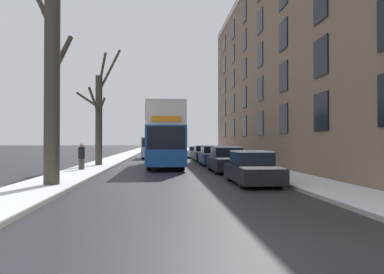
{
  "coord_description": "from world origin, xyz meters",
  "views": [
    {
      "loc": [
        -0.81,
        -5.35,
        1.83
      ],
      "look_at": [
        0.95,
        14.52,
        2.09
      ],
      "focal_mm": 32.0,
      "sensor_mm": 36.0,
      "label": 1
    }
  ],
  "objects_px": {
    "bare_tree_left_1": "(99,115)",
    "oncoming_van": "(152,147)",
    "bare_tree_left_0": "(52,81)",
    "parked_car_1": "(227,160)",
    "pedestrian_left_sidewalk": "(81,156)",
    "parked_car_2": "(212,156)",
    "parked_car_0": "(252,169)",
    "parked_car_3": "(203,154)",
    "parked_car_4": "(197,152)",
    "double_decker_bus": "(165,133)"
  },
  "relations": [
    {
      "from": "parked_car_4",
      "to": "parked_car_1",
      "type": "bearing_deg",
      "value": -90.0
    },
    {
      "from": "double_decker_bus",
      "to": "parked_car_2",
      "type": "xyz_separation_m",
      "value": [
        3.61,
        1.21,
        -1.75
      ]
    },
    {
      "from": "parked_car_4",
      "to": "oncoming_van",
      "type": "bearing_deg",
      "value": -178.91
    },
    {
      "from": "parked_car_2",
      "to": "parked_car_4",
      "type": "bearing_deg",
      "value": 90.0
    },
    {
      "from": "bare_tree_left_0",
      "to": "oncoming_van",
      "type": "xyz_separation_m",
      "value": [
        3.25,
        23.7,
        -2.99
      ]
    },
    {
      "from": "bare_tree_left_0",
      "to": "parked_car_2",
      "type": "distance_m",
      "value": 15.23
    },
    {
      "from": "bare_tree_left_1",
      "to": "parked_car_1",
      "type": "distance_m",
      "value": 9.96
    },
    {
      "from": "parked_car_0",
      "to": "parked_car_4",
      "type": "height_order",
      "value": "parked_car_0"
    },
    {
      "from": "parked_car_0",
      "to": "parked_car_4",
      "type": "relative_size",
      "value": 0.99
    },
    {
      "from": "double_decker_bus",
      "to": "oncoming_van",
      "type": "relative_size",
      "value": 1.87
    },
    {
      "from": "bare_tree_left_1",
      "to": "pedestrian_left_sidewalk",
      "type": "distance_m",
      "value": 4.79
    },
    {
      "from": "parked_car_0",
      "to": "pedestrian_left_sidewalk",
      "type": "bearing_deg",
      "value": 143.11
    },
    {
      "from": "bare_tree_left_0",
      "to": "double_decker_bus",
      "type": "distance_m",
      "value": 12.17
    },
    {
      "from": "bare_tree_left_1",
      "to": "oncoming_van",
      "type": "bearing_deg",
      "value": 75.17
    },
    {
      "from": "parked_car_3",
      "to": "oncoming_van",
      "type": "height_order",
      "value": "oncoming_van"
    },
    {
      "from": "bare_tree_left_0",
      "to": "oncoming_van",
      "type": "bearing_deg",
      "value": 82.19
    },
    {
      "from": "parked_car_1",
      "to": "parked_car_2",
      "type": "bearing_deg",
      "value": 90.0
    },
    {
      "from": "pedestrian_left_sidewalk",
      "to": "bare_tree_left_1",
      "type": "bearing_deg",
      "value": -122.4
    },
    {
      "from": "parked_car_0",
      "to": "oncoming_van",
      "type": "bearing_deg",
      "value": 102.02
    },
    {
      "from": "double_decker_bus",
      "to": "oncoming_van",
      "type": "distance_m",
      "value": 12.69
    },
    {
      "from": "parked_car_1",
      "to": "pedestrian_left_sidewalk",
      "type": "distance_m",
      "value": 8.66
    },
    {
      "from": "parked_car_1",
      "to": "bare_tree_left_1",
      "type": "bearing_deg",
      "value": 151.08
    },
    {
      "from": "bare_tree_left_0",
      "to": "parked_car_4",
      "type": "height_order",
      "value": "bare_tree_left_0"
    },
    {
      "from": "parked_car_1",
      "to": "parked_car_0",
      "type": "bearing_deg",
      "value": -90.0
    },
    {
      "from": "parked_car_2",
      "to": "oncoming_van",
      "type": "xyz_separation_m",
      "value": [
        -4.93,
        11.35,
        0.53
      ]
    },
    {
      "from": "bare_tree_left_0",
      "to": "double_decker_bus",
      "type": "relative_size",
      "value": 0.86
    },
    {
      "from": "parked_car_0",
      "to": "parked_car_3",
      "type": "xyz_separation_m",
      "value": [
        0.0,
        17.53,
        0.02
      ]
    },
    {
      "from": "parked_car_2",
      "to": "parked_car_0",
      "type": "bearing_deg",
      "value": -90.0
    },
    {
      "from": "parked_car_0",
      "to": "parked_car_2",
      "type": "bearing_deg",
      "value": 90.0
    },
    {
      "from": "bare_tree_left_0",
      "to": "parked_car_2",
      "type": "bearing_deg",
      "value": 56.48
    },
    {
      "from": "double_decker_bus",
      "to": "parked_car_3",
      "type": "relative_size",
      "value": 2.24
    },
    {
      "from": "oncoming_van",
      "to": "parked_car_1",
      "type": "bearing_deg",
      "value": -74.15
    },
    {
      "from": "bare_tree_left_0",
      "to": "parked_car_1",
      "type": "relative_size",
      "value": 2.08
    },
    {
      "from": "parked_car_3",
      "to": "pedestrian_left_sidewalk",
      "type": "xyz_separation_m",
      "value": [
        -8.63,
        -11.05,
        0.27
      ]
    },
    {
      "from": "parked_car_1",
      "to": "pedestrian_left_sidewalk",
      "type": "bearing_deg",
      "value": 175.39
    },
    {
      "from": "parked_car_1",
      "to": "oncoming_van",
      "type": "distance_m",
      "value": 18.06
    },
    {
      "from": "double_decker_bus",
      "to": "pedestrian_left_sidewalk",
      "type": "distance_m",
      "value": 6.66
    },
    {
      "from": "bare_tree_left_1",
      "to": "parked_car_1",
      "type": "height_order",
      "value": "bare_tree_left_1"
    },
    {
      "from": "bare_tree_left_1",
      "to": "oncoming_van",
      "type": "height_order",
      "value": "bare_tree_left_1"
    },
    {
      "from": "bare_tree_left_0",
      "to": "parked_car_4",
      "type": "distance_m",
      "value": 25.42
    },
    {
      "from": "parked_car_0",
      "to": "oncoming_van",
      "type": "distance_m",
      "value": 23.67
    },
    {
      "from": "oncoming_van",
      "to": "pedestrian_left_sidewalk",
      "type": "xyz_separation_m",
      "value": [
        -3.7,
        -16.67,
        -0.28
      ]
    },
    {
      "from": "double_decker_bus",
      "to": "parked_car_0",
      "type": "relative_size",
      "value": 2.5
    },
    {
      "from": "parked_car_3",
      "to": "bare_tree_left_1",
      "type": "bearing_deg",
      "value": -139.26
    },
    {
      "from": "double_decker_bus",
      "to": "parked_car_2",
      "type": "height_order",
      "value": "double_decker_bus"
    },
    {
      "from": "parked_car_0",
      "to": "parked_car_2",
      "type": "relative_size",
      "value": 0.95
    },
    {
      "from": "bare_tree_left_1",
      "to": "bare_tree_left_0",
      "type": "bearing_deg",
      "value": -89.32
    },
    {
      "from": "bare_tree_left_1",
      "to": "parked_car_1",
      "type": "bearing_deg",
      "value": -28.92
    },
    {
      "from": "pedestrian_left_sidewalk",
      "to": "parked_car_4",
      "type": "bearing_deg",
      "value": -144.94
    },
    {
      "from": "bare_tree_left_0",
      "to": "double_decker_bus",
      "type": "bearing_deg",
      "value": 67.7
    }
  ]
}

